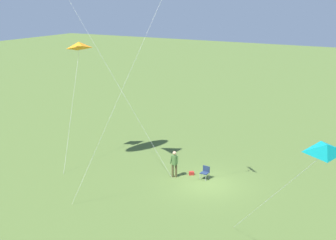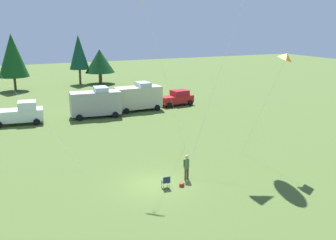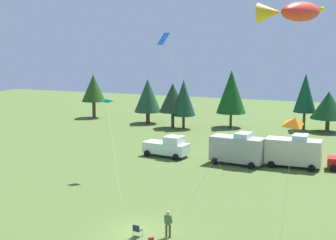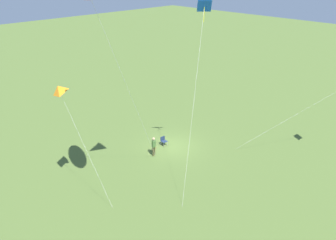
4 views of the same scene
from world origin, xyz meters
TOP-DOWN VIEW (x-y plane):
  - ground_plane at (0.00, 0.00)m, footprint 160.00×160.00m
  - person_kite_flyer at (2.27, -0.07)m, footprint 0.54×0.43m
  - folding_chair at (0.43, -0.79)m, footprint 0.51×0.51m
  - backpack_on_grass at (1.48, -0.93)m, footprint 0.39×0.37m
  - kite_delta_teal at (-8.82, 11.22)m, footprint 5.92×7.52m
  - kite_delta_orange at (9.85, -0.37)m, footprint 1.77×4.15m

SIDE VIEW (x-z plane):
  - ground_plane at x=0.00m, z-range 0.00..0.00m
  - backpack_on_grass at x=1.48m, z-range 0.00..0.22m
  - folding_chair at x=0.43m, z-range 0.08..0.90m
  - person_kite_flyer at x=2.27m, z-range 0.15..1.89m
  - kite_delta_teal at x=-8.82m, z-range 3.37..10.78m
  - kite_delta_orange at x=9.85m, z-range 3.79..12.08m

